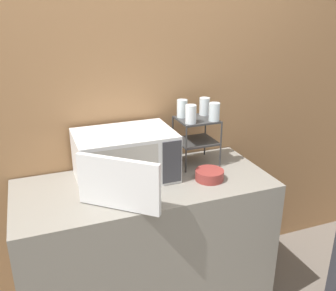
{
  "coord_description": "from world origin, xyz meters",
  "views": [
    {
      "loc": [
        -0.57,
        -1.52,
        1.87
      ],
      "look_at": [
        0.15,
        0.35,
        1.09
      ],
      "focal_mm": 40.0,
      "sensor_mm": 36.0,
      "label": 1
    }
  ],
  "objects_px": {
    "glass_front_right": "(214,112)",
    "glass_back_left": "(182,108)",
    "microwave": "(125,157)",
    "dish_rack": "(196,132)",
    "glass_front_left": "(191,114)",
    "bowl": "(209,175)",
    "glass_back_right": "(205,106)"
  },
  "relations": [
    {
      "from": "glass_front_left",
      "to": "glass_back_left",
      "type": "xyz_separation_m",
      "value": [
        0.0,
        0.13,
        0.0
      ]
    },
    {
      "from": "glass_back_left",
      "to": "bowl",
      "type": "height_order",
      "value": "glass_back_left"
    },
    {
      "from": "glass_front_right",
      "to": "bowl",
      "type": "height_order",
      "value": "glass_front_right"
    },
    {
      "from": "dish_rack",
      "to": "glass_back_left",
      "type": "distance_m",
      "value": 0.17
    },
    {
      "from": "dish_rack",
      "to": "glass_front_left",
      "type": "height_order",
      "value": "glass_front_left"
    },
    {
      "from": "glass_front_left",
      "to": "glass_front_right",
      "type": "bearing_deg",
      "value": -2.43
    },
    {
      "from": "glass_back_left",
      "to": "glass_front_right",
      "type": "bearing_deg",
      "value": -42.43
    },
    {
      "from": "glass_back_right",
      "to": "glass_front_right",
      "type": "bearing_deg",
      "value": -90.42
    },
    {
      "from": "microwave",
      "to": "glass_back_left",
      "type": "height_order",
      "value": "glass_back_left"
    },
    {
      "from": "bowl",
      "to": "glass_front_right",
      "type": "bearing_deg",
      "value": 58.63
    },
    {
      "from": "dish_rack",
      "to": "glass_front_left",
      "type": "xyz_separation_m",
      "value": [
        -0.07,
        -0.07,
        0.14
      ]
    },
    {
      "from": "glass_front_left",
      "to": "glass_front_right",
      "type": "xyz_separation_m",
      "value": [
        0.15,
        -0.01,
        0.0
      ]
    },
    {
      "from": "microwave",
      "to": "bowl",
      "type": "distance_m",
      "value": 0.5
    },
    {
      "from": "dish_rack",
      "to": "glass_back_right",
      "type": "relative_size",
      "value": 2.7
    },
    {
      "from": "dish_rack",
      "to": "glass_front_left",
      "type": "bearing_deg",
      "value": -137.68
    },
    {
      "from": "glass_front_right",
      "to": "glass_back_left",
      "type": "height_order",
      "value": "same"
    },
    {
      "from": "glass_front_right",
      "to": "glass_back_left",
      "type": "relative_size",
      "value": 1.0
    },
    {
      "from": "microwave",
      "to": "glass_back_right",
      "type": "distance_m",
      "value": 0.61
    },
    {
      "from": "glass_front_left",
      "to": "bowl",
      "type": "bearing_deg",
      "value": -76.21
    },
    {
      "from": "glass_back_right",
      "to": "glass_front_right",
      "type": "height_order",
      "value": "same"
    },
    {
      "from": "glass_front_left",
      "to": "glass_front_right",
      "type": "height_order",
      "value": "same"
    },
    {
      "from": "dish_rack",
      "to": "glass_front_left",
      "type": "relative_size",
      "value": 2.7
    },
    {
      "from": "microwave",
      "to": "bowl",
      "type": "height_order",
      "value": "microwave"
    },
    {
      "from": "bowl",
      "to": "glass_back_right",
      "type": "bearing_deg",
      "value": 70.77
    },
    {
      "from": "dish_rack",
      "to": "bowl",
      "type": "bearing_deg",
      "value": -96.3
    },
    {
      "from": "glass_front_left",
      "to": "glass_back_left",
      "type": "relative_size",
      "value": 1.0
    },
    {
      "from": "microwave",
      "to": "dish_rack",
      "type": "xyz_separation_m",
      "value": [
        0.48,
        0.06,
        0.07
      ]
    },
    {
      "from": "microwave",
      "to": "glass_back_left",
      "type": "relative_size",
      "value": 6.21
    },
    {
      "from": "glass_back_right",
      "to": "glass_front_right",
      "type": "relative_size",
      "value": 1.0
    },
    {
      "from": "microwave",
      "to": "glass_back_left",
      "type": "distance_m",
      "value": 0.48
    },
    {
      "from": "microwave",
      "to": "glass_front_left",
      "type": "bearing_deg",
      "value": -0.36
    },
    {
      "from": "glass_back_right",
      "to": "glass_front_right",
      "type": "xyz_separation_m",
      "value": [
        -0.0,
        -0.13,
        0.0
      ]
    }
  ]
}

